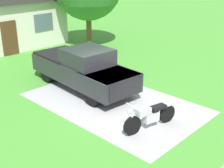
% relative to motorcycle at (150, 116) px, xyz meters
% --- Properties ---
extents(ground_plane, '(80.00, 80.00, 0.00)m').
position_rel_motorcycle_xyz_m(ground_plane, '(0.62, 2.31, -0.47)').
color(ground_plane, '#479631').
extents(driveway_pad, '(4.46, 7.14, 0.01)m').
position_rel_motorcycle_xyz_m(driveway_pad, '(0.62, 2.31, -0.47)').
color(driveway_pad, '#A6A6A6').
rests_on(driveway_pad, ground).
extents(motorcycle, '(2.18, 0.83, 1.09)m').
position_rel_motorcycle_xyz_m(motorcycle, '(0.00, 0.00, 0.00)').
color(motorcycle, black).
rests_on(motorcycle, ground).
extents(pickup_truck, '(2.44, 5.76, 1.90)m').
position_rel_motorcycle_xyz_m(pickup_truck, '(0.84, 4.50, 0.48)').
color(pickup_truck, black).
rests_on(pickup_truck, ground).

